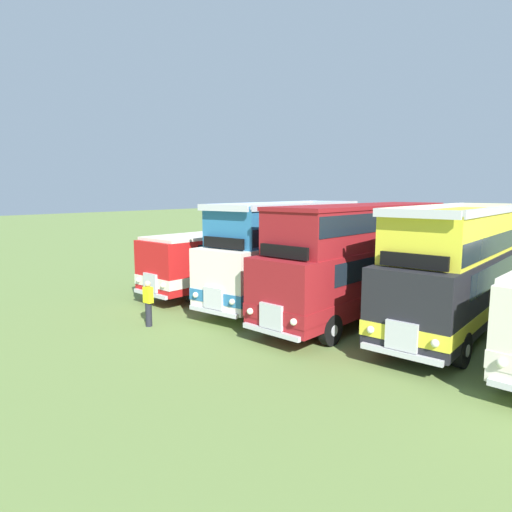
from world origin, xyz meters
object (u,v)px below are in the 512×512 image
(bus_first_in_row, at_px, (231,256))
(bus_third_in_row, at_px, (362,255))
(marshal_person, at_px, (148,303))
(bus_fourth_in_row, at_px, (458,267))
(bus_second_in_row, at_px, (288,250))

(bus_first_in_row, relative_size, bus_third_in_row, 0.89)
(marshal_person, bearing_deg, bus_third_in_row, 50.45)
(bus_fourth_in_row, relative_size, marshal_person, 5.63)
(bus_second_in_row, distance_m, bus_fourth_in_row, 7.35)
(bus_first_in_row, relative_size, bus_second_in_row, 0.97)
(bus_fourth_in_row, bearing_deg, bus_third_in_row, -179.26)
(bus_second_in_row, relative_size, marshal_person, 5.89)
(bus_first_in_row, relative_size, bus_fourth_in_row, 1.02)
(bus_second_in_row, xyz_separation_m, marshal_person, (-1.69, -6.57, -1.47))
(bus_fourth_in_row, bearing_deg, bus_first_in_row, 179.36)
(bus_third_in_row, height_order, marshal_person, bus_third_in_row)
(bus_second_in_row, bearing_deg, marshal_person, -104.39)
(bus_second_in_row, distance_m, marshal_person, 6.94)
(bus_second_in_row, xyz_separation_m, bus_fourth_in_row, (7.35, -0.02, -0.00))
(bus_first_in_row, xyz_separation_m, marshal_person, (1.98, -6.67, -0.86))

